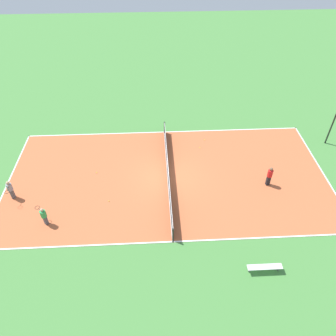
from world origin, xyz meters
TOP-DOWN VIEW (x-y plane):
  - ground_plane at (0.00, 0.00)m, footprint 80.00×80.00m
  - court_surface at (0.00, 0.00)m, footprint 11.52×23.14m
  - tennis_net at (0.00, 0.00)m, footprint 11.32×0.10m
  - bench at (7.93, 4.90)m, footprint 0.36×1.93m
  - player_far_green at (3.90, -7.90)m, footprint 0.89×0.90m
  - player_baseline_gray at (1.51, -10.64)m, footprint 0.96×0.44m
  - player_coach_red at (1.14, 7.03)m, footprint 0.41×0.41m
  - tennis_ball_near_net at (-0.73, -5.26)m, footprint 0.07×0.07m
  - tennis_ball_midcourt at (-3.34, 2.77)m, footprint 0.07×0.07m
  - tennis_ball_far_baseline at (-4.36, 3.28)m, footprint 0.07×0.07m
  - tennis_ball_left_sideline at (2.20, -4.12)m, footprint 0.07×0.07m
  - fence_post_back_left at (-3.46, 13.20)m, footprint 0.12×0.12m

SIDE VIEW (x-z plane):
  - ground_plane at x=0.00m, z-range 0.00..0.00m
  - court_surface at x=0.00m, z-range 0.00..0.02m
  - tennis_ball_near_net at x=-0.73m, z-range 0.02..0.09m
  - tennis_ball_midcourt at x=-3.34m, z-range 0.02..0.09m
  - tennis_ball_far_baseline at x=-4.36m, z-range 0.02..0.09m
  - tennis_ball_left_sideline at x=2.20m, z-range 0.02..0.09m
  - bench at x=7.93m, z-range 0.17..0.62m
  - tennis_net at x=0.00m, z-range 0.03..1.11m
  - player_far_green at x=3.90m, z-range 0.11..1.50m
  - player_baseline_gray at x=1.51m, z-range 0.12..1.61m
  - player_coach_red at x=1.14m, z-range 0.13..1.70m
  - fence_post_back_left at x=-3.46m, z-range 0.00..4.30m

